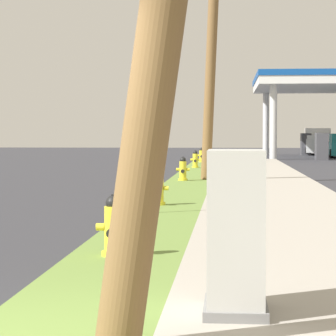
% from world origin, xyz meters
% --- Properties ---
extents(fire_hydrant_nearest, '(0.42, 0.37, 0.74)m').
position_xyz_m(fire_hydrant_nearest, '(0.56, 4.40, 0.45)').
color(fire_hydrant_nearest, yellow).
rests_on(fire_hydrant_nearest, grass_verge).
extents(fire_hydrant_second, '(0.42, 0.38, 0.74)m').
position_xyz_m(fire_hydrant_second, '(0.49, 11.01, 0.45)').
color(fire_hydrant_second, yellow).
rests_on(fire_hydrant_second, grass_verge).
extents(fire_hydrant_third, '(0.42, 0.37, 0.74)m').
position_xyz_m(fire_hydrant_third, '(0.50, 19.24, 0.45)').
color(fire_hydrant_third, yellow).
rests_on(fire_hydrant_third, grass_verge).
extents(fire_hydrant_fourth, '(0.42, 0.37, 0.74)m').
position_xyz_m(fire_hydrant_fourth, '(0.48, 28.27, 0.45)').
color(fire_hydrant_fourth, yellow).
rests_on(fire_hydrant_fourth, grass_verge).
extents(fire_hydrant_fifth, '(0.42, 0.38, 0.74)m').
position_xyz_m(fire_hydrant_fifth, '(0.51, 34.64, 0.45)').
color(fire_hydrant_fifth, yellow).
rests_on(fire_hydrant_fifth, grass_verge).
extents(utility_pole_midground, '(0.92, 1.72, 8.41)m').
position_xyz_m(utility_pole_midground, '(1.38, 19.42, 4.40)').
color(utility_pole_midground, olive).
rests_on(utility_pole_midground, grass_verge).
extents(utility_cabinet, '(0.52, 0.77, 1.34)m').
position_xyz_m(utility_cabinet, '(2.01, 1.58, 0.75)').
color(utility_cabinet, slate).
rests_on(utility_cabinet, sidewalk_slab).
extents(street_sign_post, '(0.05, 0.36, 2.12)m').
position_xyz_m(street_sign_post, '(0.54, 9.45, 1.63)').
color(street_sign_post, gray).
rests_on(street_sign_post, grass_verge).
extents(truck_white_at_forecourt, '(2.38, 5.50, 1.97)m').
position_xyz_m(truck_white_at_forecourt, '(8.51, 53.41, 0.91)').
color(truck_white_at_forecourt, white).
rests_on(truck_white_at_forecourt, ground).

